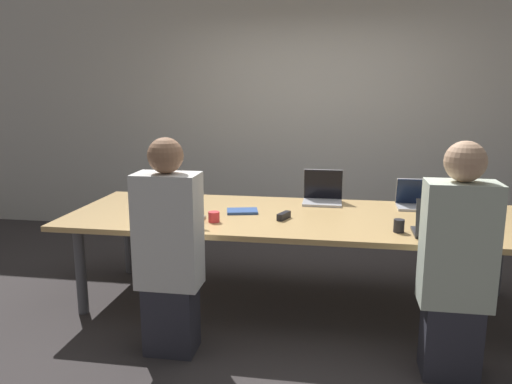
{
  "coord_description": "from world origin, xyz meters",
  "views": [
    {
      "loc": [
        0.28,
        -3.73,
        1.69
      ],
      "look_at": [
        -0.35,
        0.1,
        0.88
      ],
      "focal_mm": 35.0,
      "sensor_mm": 36.0,
      "label": 1
    }
  ],
  "objects_px": {
    "person_near_right": "(456,266)",
    "cup_near_left": "(214,217)",
    "laptop_near_left": "(178,213)",
    "cup_near_right": "(399,226)",
    "laptop_far_right": "(418,199)",
    "laptop_near_right": "(441,226)",
    "cup_far_right": "(451,205)",
    "laptop_far_center": "(323,193)",
    "person_near_left": "(169,251)",
    "stapler": "(284,216)"
  },
  "relations": [
    {
      "from": "person_near_right",
      "to": "cup_near_left",
      "type": "height_order",
      "value": "person_near_right"
    },
    {
      "from": "cup_far_right",
      "to": "person_near_right",
      "type": "bearing_deg",
      "value": -99.97
    },
    {
      "from": "person_near_left",
      "to": "cup_near_right",
      "type": "bearing_deg",
      "value": -160.61
    },
    {
      "from": "person_near_left",
      "to": "stapler",
      "type": "distance_m",
      "value": 0.97
    },
    {
      "from": "cup_near_right",
      "to": "cup_near_left",
      "type": "xyz_separation_m",
      "value": [
        -1.3,
        0.05,
        -0.01
      ]
    },
    {
      "from": "person_near_right",
      "to": "laptop_near_left",
      "type": "relative_size",
      "value": 4.31
    },
    {
      "from": "laptop_near_right",
      "to": "laptop_near_left",
      "type": "height_order",
      "value": "same"
    },
    {
      "from": "cup_far_right",
      "to": "stapler",
      "type": "relative_size",
      "value": 0.59
    },
    {
      "from": "cup_near_left",
      "to": "person_near_left",
      "type": "bearing_deg",
      "value": -104.92
    },
    {
      "from": "person_near_left",
      "to": "stapler",
      "type": "height_order",
      "value": "person_near_left"
    },
    {
      "from": "cup_near_right",
      "to": "cup_near_left",
      "type": "height_order",
      "value": "cup_near_right"
    },
    {
      "from": "person_near_right",
      "to": "laptop_near_left",
      "type": "bearing_deg",
      "value": -14.98
    },
    {
      "from": "laptop_far_right",
      "to": "cup_near_left",
      "type": "height_order",
      "value": "laptop_far_right"
    },
    {
      "from": "laptop_far_right",
      "to": "stapler",
      "type": "height_order",
      "value": "laptop_far_right"
    },
    {
      "from": "person_near_right",
      "to": "cup_near_left",
      "type": "bearing_deg",
      "value": -19.62
    },
    {
      "from": "cup_far_right",
      "to": "laptop_far_center",
      "type": "xyz_separation_m",
      "value": [
        -1.02,
        0.12,
        0.03
      ]
    },
    {
      "from": "laptop_far_center",
      "to": "laptop_near_left",
      "type": "bearing_deg",
      "value": -139.93
    },
    {
      "from": "laptop_far_right",
      "to": "cup_near_right",
      "type": "distance_m",
      "value": 0.79
    },
    {
      "from": "laptop_far_right",
      "to": "cup_near_right",
      "type": "relative_size",
      "value": 3.85
    },
    {
      "from": "laptop_near_right",
      "to": "cup_near_left",
      "type": "distance_m",
      "value": 1.57
    },
    {
      "from": "stapler",
      "to": "cup_near_left",
      "type": "bearing_deg",
      "value": -141.01
    },
    {
      "from": "laptop_far_center",
      "to": "cup_near_left",
      "type": "distance_m",
      "value": 1.08
    },
    {
      "from": "laptop_near_right",
      "to": "stapler",
      "type": "relative_size",
      "value": 2.2
    },
    {
      "from": "laptop_far_right",
      "to": "laptop_near_right",
      "type": "xyz_separation_m",
      "value": [
        0.03,
        -0.83,
        0.01
      ]
    },
    {
      "from": "person_near_left",
      "to": "person_near_right",
      "type": "bearing_deg",
      "value": -179.91
    },
    {
      "from": "cup_far_right",
      "to": "stapler",
      "type": "xyz_separation_m",
      "value": [
        -1.29,
        -0.49,
        -0.02
      ]
    },
    {
      "from": "laptop_near_right",
      "to": "cup_near_left",
      "type": "xyz_separation_m",
      "value": [
        -1.56,
        0.12,
        -0.04
      ]
    },
    {
      "from": "person_near_right",
      "to": "cup_near_right",
      "type": "bearing_deg",
      "value": -62.13
    },
    {
      "from": "cup_near_right",
      "to": "person_near_left",
      "type": "relative_size",
      "value": 0.06
    },
    {
      "from": "cup_far_right",
      "to": "laptop_near_right",
      "type": "distance_m",
      "value": 0.8
    },
    {
      "from": "laptop_far_right",
      "to": "cup_near_left",
      "type": "bearing_deg",
      "value": -155.38
    },
    {
      "from": "laptop_near_right",
      "to": "laptop_far_center",
      "type": "distance_m",
      "value": 1.2
    },
    {
      "from": "cup_near_left",
      "to": "laptop_near_left",
      "type": "bearing_deg",
      "value": -163.08
    },
    {
      "from": "laptop_far_right",
      "to": "stapler",
      "type": "xyz_separation_m",
      "value": [
        -1.04,
        -0.54,
        -0.04
      ]
    },
    {
      "from": "laptop_far_right",
      "to": "cup_far_right",
      "type": "bearing_deg",
      "value": -12.35
    },
    {
      "from": "cup_near_left",
      "to": "stapler",
      "type": "relative_size",
      "value": 0.53
    },
    {
      "from": "cup_far_right",
      "to": "laptop_far_center",
      "type": "height_order",
      "value": "laptop_far_center"
    },
    {
      "from": "laptop_near_left",
      "to": "person_near_left",
      "type": "distance_m",
      "value": 0.51
    },
    {
      "from": "laptop_near_left",
      "to": "cup_near_left",
      "type": "height_order",
      "value": "laptop_near_left"
    },
    {
      "from": "person_near_right",
      "to": "cup_near_right",
      "type": "xyz_separation_m",
      "value": [
        -0.27,
        0.51,
        0.08
      ]
    },
    {
      "from": "laptop_near_right",
      "to": "laptop_near_left",
      "type": "distance_m",
      "value": 1.81
    },
    {
      "from": "stapler",
      "to": "laptop_near_left",
      "type": "bearing_deg",
      "value": -141.43
    },
    {
      "from": "laptop_far_right",
      "to": "person_near_left",
      "type": "height_order",
      "value": "person_near_left"
    },
    {
      "from": "cup_near_right",
      "to": "person_near_left",
      "type": "height_order",
      "value": "person_near_left"
    },
    {
      "from": "laptop_far_right",
      "to": "cup_near_left",
      "type": "relative_size",
      "value": 4.13
    },
    {
      "from": "laptop_far_right",
      "to": "laptop_near_right",
      "type": "relative_size",
      "value": 0.99
    },
    {
      "from": "laptop_near_right",
      "to": "cup_near_left",
      "type": "relative_size",
      "value": 4.16
    },
    {
      "from": "laptop_near_right",
      "to": "person_near_left",
      "type": "xyz_separation_m",
      "value": [
        -1.71,
        -0.44,
        -0.12
      ]
    },
    {
      "from": "laptop_near_left",
      "to": "cup_far_right",
      "type": "bearing_deg",
      "value": -160.4
    },
    {
      "from": "laptop_near_right",
      "to": "person_near_right",
      "type": "bearing_deg",
      "value": 91.38
    }
  ]
}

